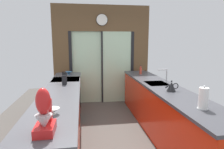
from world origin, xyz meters
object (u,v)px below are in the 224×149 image
object	(u,v)px
mixing_bowl_near	(53,111)
kettle	(171,87)
soap_bottle	(141,71)
mixing_bowl_far	(69,73)
stand_mixer	(44,116)
knife_block	(64,79)
paper_towel_roll	(203,99)
oven_range	(67,100)

from	to	relation	value
mixing_bowl_near	kettle	bearing A→B (deg)	23.43
kettle	soap_bottle	size ratio (longest dim) A/B	1.04
mixing_bowl_far	soap_bottle	size ratio (longest dim) A/B	0.79
mixing_bowl_far	kettle	bearing A→B (deg)	-48.06
stand_mixer	mixing_bowl_far	bearing A→B (deg)	90.00
knife_block	mixing_bowl_near	bearing A→B (deg)	-90.00
mixing_bowl_far	kettle	world-z (taller)	kettle
kettle	paper_towel_roll	world-z (taller)	paper_towel_roll
mixing_bowl_far	soap_bottle	distance (m)	1.80
mixing_bowl_near	stand_mixer	world-z (taller)	stand_mixer
oven_range	mixing_bowl_far	distance (m)	0.82
mixing_bowl_far	stand_mixer	distance (m)	3.21
knife_block	paper_towel_roll	world-z (taller)	paper_towel_roll
knife_block	stand_mixer	xyz separation A→B (m)	(0.00, -2.02, 0.06)
mixing_bowl_near	knife_block	world-z (taller)	knife_block
paper_towel_roll	kettle	bearing A→B (deg)	89.87
mixing_bowl_near	kettle	world-z (taller)	kettle
kettle	paper_towel_roll	xyz separation A→B (m)	(-0.00, -0.86, 0.05)
mixing_bowl_far	mixing_bowl_near	bearing A→B (deg)	-90.00
mixing_bowl_near	stand_mixer	bearing A→B (deg)	-90.00
kettle	oven_range	bearing A→B (deg)	143.36
mixing_bowl_far	knife_block	size ratio (longest dim) A/B	0.68
knife_block	soap_bottle	distance (m)	2.00
stand_mixer	soap_bottle	distance (m)	3.43
oven_range	kettle	world-z (taller)	kettle
knife_block	soap_bottle	size ratio (longest dim) A/B	1.16
mixing_bowl_near	paper_towel_roll	size ratio (longest dim) A/B	0.54
knife_block	kettle	size ratio (longest dim) A/B	1.12
mixing_bowl_far	knife_block	bearing A→B (deg)	-90.00
oven_range	soap_bottle	size ratio (longest dim) A/B	4.11
mixing_bowl_near	mixing_bowl_far	xyz separation A→B (m)	(0.00, 2.76, -0.00)
knife_block	stand_mixer	distance (m)	2.02
knife_block	stand_mixer	size ratio (longest dim) A/B	0.62
stand_mixer	kettle	xyz separation A→B (m)	(1.78, 1.22, -0.08)
mixing_bowl_far	paper_towel_roll	world-z (taller)	paper_towel_roll
kettle	mixing_bowl_near	bearing A→B (deg)	-156.57
paper_towel_roll	mixing_bowl_far	bearing A→B (deg)	122.04
knife_block	mixing_bowl_far	bearing A→B (deg)	90.00
mixing_bowl_far	oven_range	bearing A→B (deg)	-91.64
oven_range	knife_block	world-z (taller)	knife_block
knife_block	kettle	distance (m)	1.95
mixing_bowl_far	paper_towel_roll	xyz separation A→B (m)	(1.78, -2.84, 0.10)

